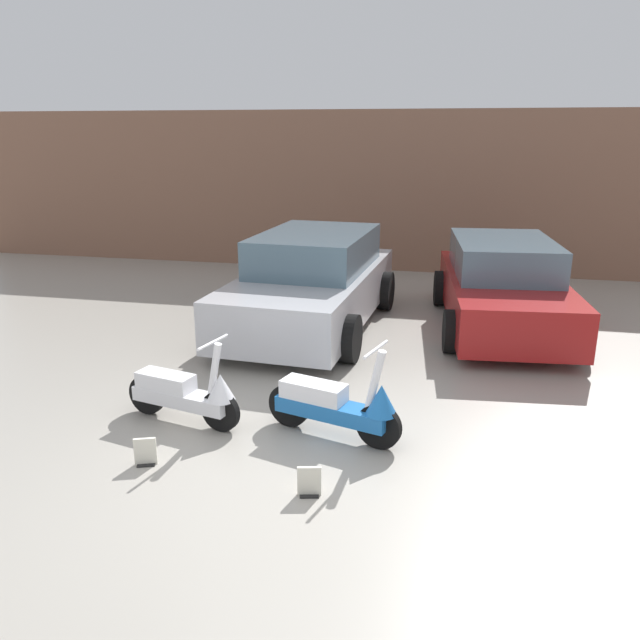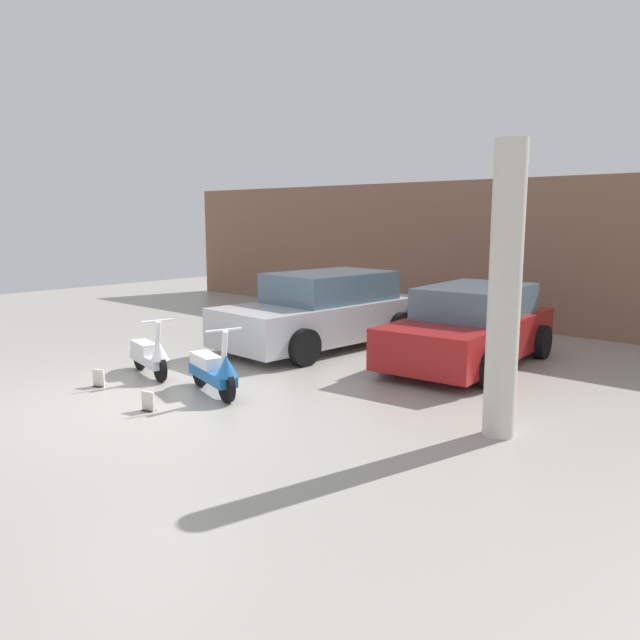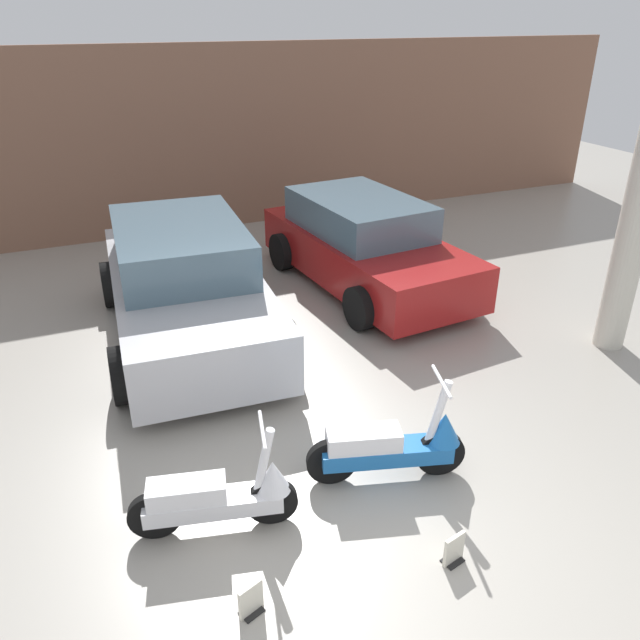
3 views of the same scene
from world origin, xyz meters
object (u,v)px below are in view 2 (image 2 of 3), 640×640
(placard_near_left_scooter, at_px, (99,379))
(scooter_front_right, at_px, (214,370))
(car_rear_center, at_px, (471,327))
(placard_near_right_scooter, at_px, (148,402))
(support_column_side, at_px, (505,292))
(car_rear_left, at_px, (323,311))
(scooter_front_left, at_px, (150,355))

(placard_near_left_scooter, bearing_deg, scooter_front_right, 28.50)
(car_rear_center, height_order, placard_near_right_scooter, car_rear_center)
(placard_near_left_scooter, xyz_separation_m, support_column_side, (5.39, 2.02, 1.55))
(car_rear_center, bearing_deg, placard_near_left_scooter, -39.30)
(scooter_front_right, distance_m, car_rear_left, 3.72)
(car_rear_left, distance_m, car_rear_center, 2.91)
(scooter_front_left, bearing_deg, placard_near_right_scooter, -20.94)
(placard_near_right_scooter, height_order, support_column_side, support_column_side)
(car_rear_center, relative_size, support_column_side, 1.22)
(scooter_front_left, height_order, support_column_side, support_column_side)
(scooter_front_left, distance_m, scooter_front_right, 1.59)
(car_rear_left, relative_size, placard_near_right_scooter, 16.69)
(scooter_front_left, height_order, car_rear_center, car_rear_center)
(placard_near_left_scooter, distance_m, placard_near_right_scooter, 1.58)
(car_rear_center, bearing_deg, support_column_side, 28.42)
(placard_near_left_scooter, bearing_deg, placard_near_right_scooter, -6.28)
(placard_near_right_scooter, relative_size, support_column_side, 0.08)
(car_rear_center, height_order, support_column_side, support_column_side)
(car_rear_center, height_order, placard_near_left_scooter, car_rear_center)
(scooter_front_left, height_order, placard_near_right_scooter, scooter_front_left)
(car_rear_center, xyz_separation_m, placard_near_right_scooter, (-1.83, -5.18, -0.52))
(scooter_front_right, xyz_separation_m, placard_near_right_scooter, (-0.05, -1.05, -0.24))
(scooter_front_right, height_order, support_column_side, support_column_side)
(support_column_side, bearing_deg, scooter_front_right, -163.18)
(scooter_front_left, bearing_deg, scooter_front_right, 13.44)
(car_rear_center, relative_size, placard_near_right_scooter, 15.62)
(placard_near_left_scooter, bearing_deg, car_rear_center, 55.86)
(car_rear_left, xyz_separation_m, placard_near_left_scooter, (-0.55, -4.43, -0.57))
(placard_near_right_scooter, bearing_deg, placard_near_left_scooter, 173.72)
(placard_near_right_scooter, distance_m, support_column_side, 4.67)
(placard_near_right_scooter, bearing_deg, scooter_front_right, 87.43)
(scooter_front_left, xyz_separation_m, car_rear_center, (3.37, 4.14, 0.30))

